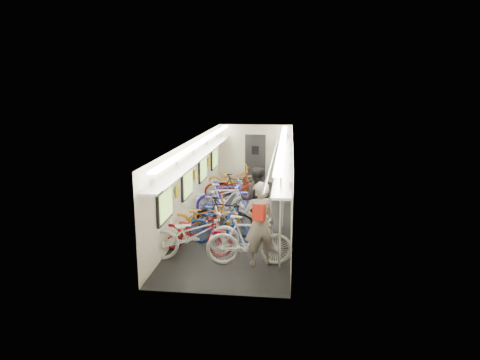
% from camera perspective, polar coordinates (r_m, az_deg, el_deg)
% --- Properties ---
extents(train_car_shell, '(10.00, 10.00, 10.00)m').
position_cam_1_polar(train_car_shell, '(13.58, -0.92, 2.66)').
color(train_car_shell, black).
rests_on(train_car_shell, ground).
extents(bicycle_0, '(2.28, 1.40, 1.13)m').
position_cam_1_polar(bicycle_0, '(10.17, -6.17, -7.20)').
color(bicycle_0, silver).
rests_on(bicycle_0, ground).
extents(bicycle_1, '(1.74, 0.78, 1.01)m').
position_cam_1_polar(bicycle_1, '(10.85, -2.87, -6.19)').
color(bicycle_1, navy).
rests_on(bicycle_1, ground).
extents(bicycle_2, '(2.06, 1.15, 1.03)m').
position_cam_1_polar(bicycle_2, '(10.42, -5.98, -7.01)').
color(bicycle_2, maroon).
rests_on(bicycle_2, ground).
extents(bicycle_3, '(1.83, 0.98, 1.06)m').
position_cam_1_polar(bicycle_3, '(11.56, -2.03, -4.88)').
color(bicycle_3, black).
rests_on(bicycle_3, ground).
extents(bicycle_4, '(2.11, 1.18, 1.05)m').
position_cam_1_polar(bicycle_4, '(11.52, -4.90, -4.99)').
color(bicycle_4, orange).
rests_on(bicycle_4, ground).
extents(bicycle_5, '(1.80, 0.64, 1.06)m').
position_cam_1_polar(bicycle_5, '(13.10, -2.08, -2.76)').
color(bicycle_5, silver).
rests_on(bicycle_5, ground).
extents(bicycle_6, '(2.18, 1.34, 1.08)m').
position_cam_1_polar(bicycle_6, '(13.40, -2.33, -2.37)').
color(bicycle_6, silver).
rests_on(bicycle_6, ground).
extents(bicycle_7, '(1.96, 1.08, 1.14)m').
position_cam_1_polar(bicycle_7, '(13.22, -1.85, -2.45)').
color(bicycle_7, '#221CAC').
rests_on(bicycle_7, ground).
extents(bicycle_8, '(1.93, 0.72, 1.01)m').
position_cam_1_polar(bicycle_8, '(14.84, -1.12, -1.03)').
color(bicycle_8, maroon).
rests_on(bicycle_8, ground).
extents(bicycle_9, '(1.64, 0.73, 0.95)m').
position_cam_1_polar(bicycle_9, '(15.01, -0.52, -0.98)').
color(bicycle_9, black).
rests_on(bicycle_9, ground).
extents(bicycle_10, '(2.18, 1.19, 1.09)m').
position_cam_1_polar(bicycle_10, '(15.87, -1.06, 0.02)').
color(bicycle_10, '#C57F12').
rests_on(bicycle_10, ground).
extents(bicycle_11, '(1.99, 0.73, 1.17)m').
position_cam_1_polar(bicycle_11, '(9.68, 1.24, -8.05)').
color(bicycle_11, silver).
rests_on(bicycle_11, ground).
extents(bicycle_12, '(1.99, 1.09, 0.99)m').
position_cam_1_polar(bicycle_12, '(15.94, 0.56, -0.10)').
color(bicycle_12, slate).
rests_on(bicycle_12, ground).
extents(passenger_near, '(0.82, 0.68, 1.94)m').
position_cam_1_polar(passenger_near, '(9.57, 2.64, -5.87)').
color(passenger_near, gray).
rests_on(passenger_near, ground).
extents(passenger_mid, '(0.90, 0.70, 1.84)m').
position_cam_1_polar(passenger_mid, '(11.69, 2.22, -2.68)').
color(passenger_mid, black).
rests_on(passenger_mid, ground).
extents(backpack, '(0.29, 0.23, 0.38)m').
position_cam_1_polar(backpack, '(9.34, 2.56, -4.33)').
color(backpack, '#B11D11').
rests_on(backpack, passenger_near).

